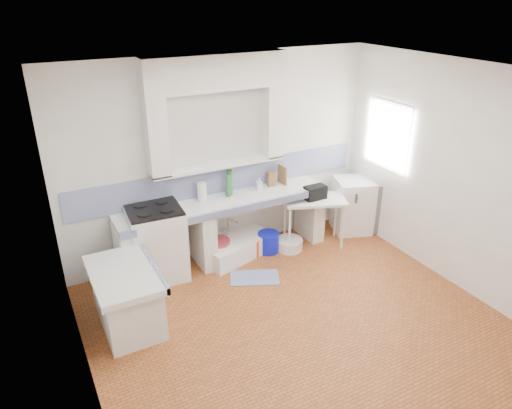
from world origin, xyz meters
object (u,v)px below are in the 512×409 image
stove (157,243)px  sink (235,247)px  side_table (313,221)px  fridge (353,205)px

stove → sink: size_ratio=0.93×
stove → side_table: bearing=-2.1°
stove → sink: (1.13, -0.01, -0.36)m
sink → side_table: (1.18, -0.24, 0.24)m
stove → fridge: size_ratio=1.14×
sink → stove: bearing=163.9°
stove → side_table: 2.32m
stove → fridge: (3.10, -0.16, -0.06)m
stove → fridge: bearing=1.1°
side_table → fridge: 0.80m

